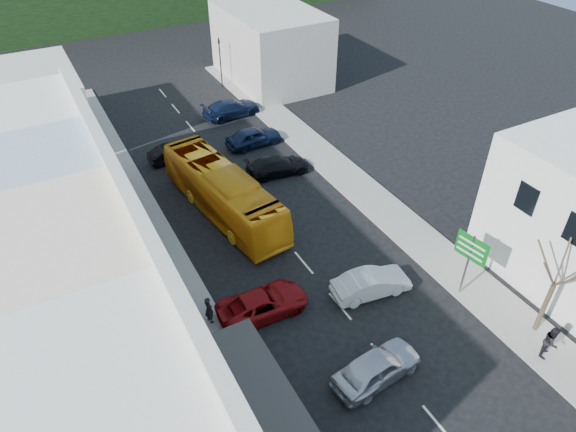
% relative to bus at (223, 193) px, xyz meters
% --- Properties ---
extents(ground, '(120.00, 120.00, 0.00)m').
position_rel_bus_xyz_m(ground, '(2.21, -10.97, -1.55)').
color(ground, black).
rests_on(ground, ground).
extents(sidewalk_left, '(3.00, 52.00, 0.15)m').
position_rel_bus_xyz_m(sidewalk_left, '(-5.29, -0.97, -1.48)').
color(sidewalk_left, gray).
rests_on(sidewalk_left, ground).
extents(sidewalk_right, '(3.00, 52.00, 0.15)m').
position_rel_bus_xyz_m(sidewalk_right, '(9.71, -0.97, -1.48)').
color(sidewalk_right, gray).
rests_on(sidewalk_right, ground).
extents(shopfront_row, '(8.25, 30.00, 8.00)m').
position_rel_bus_xyz_m(shopfront_row, '(-10.28, -5.97, 2.45)').
color(shopfront_row, white).
rests_on(shopfront_row, ground).
extents(distant_block_left, '(8.00, 10.00, 6.00)m').
position_rel_bus_xyz_m(distant_block_left, '(-9.79, 16.03, 1.45)').
color(distant_block_left, '#B7B2A8').
rests_on(distant_block_left, ground).
extents(distant_block_right, '(8.00, 12.00, 7.00)m').
position_rel_bus_xyz_m(distant_block_right, '(13.21, 19.03, 1.95)').
color(distant_block_right, '#B7B2A8').
rests_on(distant_block_right, ground).
extents(bus, '(4.04, 11.83, 3.10)m').
position_rel_bus_xyz_m(bus, '(0.00, 0.00, 0.00)').
color(bus, '#FAA216').
rests_on(bus, ground).
extents(car_silver, '(4.57, 2.28, 1.40)m').
position_rel_bus_xyz_m(car_silver, '(1.20, -15.60, -0.85)').
color(car_silver, silver).
rests_on(car_silver, ground).
extents(car_white, '(4.60, 2.36, 1.40)m').
position_rel_bus_xyz_m(car_white, '(4.26, -10.92, -0.85)').
color(car_white, silver).
rests_on(car_white, ground).
extents(car_red, '(4.63, 1.98, 1.40)m').
position_rel_bus_xyz_m(car_red, '(-1.69, -9.36, -0.85)').
color(car_red, maroon).
rests_on(car_red, ground).
extents(car_black_near, '(4.69, 2.37, 1.40)m').
position_rel_bus_xyz_m(car_black_near, '(5.41, 2.61, -0.85)').
color(car_black_near, black).
rests_on(car_black_near, ground).
extents(car_navy_mid, '(4.46, 1.95, 1.40)m').
position_rel_bus_xyz_m(car_navy_mid, '(5.69, 7.36, -0.85)').
color(car_navy_mid, black).
rests_on(car_navy_mid, ground).
extents(car_black_far, '(4.54, 2.16, 1.40)m').
position_rel_bus_xyz_m(car_black_far, '(-0.82, 8.30, -0.85)').
color(car_black_far, black).
rests_on(car_black_far, ground).
extents(car_navy_far, '(4.63, 2.19, 1.40)m').
position_rel_bus_xyz_m(car_navy_far, '(6.22, 13.14, -0.85)').
color(car_navy_far, black).
rests_on(car_navy_far, ground).
extents(pedestrian_left, '(0.55, 0.69, 1.70)m').
position_rel_bus_xyz_m(pedestrian_left, '(-4.46, -8.68, -0.55)').
color(pedestrian_left, black).
rests_on(pedestrian_left, sidewalk_left).
extents(pedestrian_right, '(0.81, 0.67, 1.70)m').
position_rel_bus_xyz_m(pedestrian_right, '(9.35, -18.60, -0.55)').
color(pedestrian_right, black).
rests_on(pedestrian_right, sidewalk_right).
extents(direction_sign, '(0.88, 1.97, 4.22)m').
position_rel_bus_xyz_m(direction_sign, '(8.61, -13.37, 0.56)').
color(direction_sign, '#076216').
rests_on(direction_sign, ground).
extents(street_tree, '(3.18, 3.18, 6.59)m').
position_rel_bus_xyz_m(street_tree, '(10.21, -17.22, 1.75)').
color(street_tree, '#3B2C21').
rests_on(street_tree, ground).
extents(traffic_signal, '(0.73, 1.10, 4.89)m').
position_rel_bus_xyz_m(traffic_signal, '(8.01, 19.69, 0.89)').
color(traffic_signal, black).
rests_on(traffic_signal, ground).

